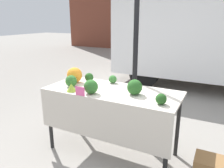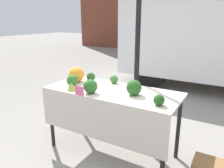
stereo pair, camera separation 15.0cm
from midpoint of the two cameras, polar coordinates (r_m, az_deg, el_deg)
name	(u,v)px [view 2 (the right image)]	position (r m, az deg, el deg)	size (l,w,h in m)	color
ground_plane	(112,151)	(3.16, 1.42, -17.11)	(40.00, 40.00, 0.00)	gray
tent_pole	(137,53)	(3.08, 8.01, 8.04)	(0.07, 0.07, 2.60)	black
parked_truck	(224,39)	(6.20, 27.75, 10.39)	(5.15, 2.11, 2.34)	white
market_table	(109,101)	(2.75, 0.89, -4.52)	(1.71, 0.73, 0.89)	beige
orange_cauliflower	(76,75)	(3.12, -7.94, 2.46)	(0.21, 0.21, 0.21)	orange
romanesco_head	(72,87)	(2.76, -8.97, -0.73)	(0.12, 0.12, 0.10)	#93B238
broccoli_head_0	(91,77)	(3.15, -4.20, 1.85)	(0.12, 0.12, 0.12)	#23511E
broccoli_head_1	(90,86)	(2.63, -4.02, -0.63)	(0.17, 0.17, 0.17)	#2D6628
broccoli_head_2	(159,100)	(2.33, 13.98, -4.10)	(0.12, 0.12, 0.12)	#23511E
broccoli_head_3	(72,80)	(2.95, -8.92, 0.93)	(0.15, 0.15, 0.15)	#336B2D
broccoli_head_4	(114,79)	(3.04, 1.94, 1.24)	(0.11, 0.11, 0.11)	#387533
broccoli_head_5	(134,88)	(2.58, 7.41, -0.93)	(0.18, 0.18, 0.18)	#285B23
price_sign	(79,91)	(2.59, -6.90, -1.73)	(0.12, 0.01, 0.11)	#F45B9E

